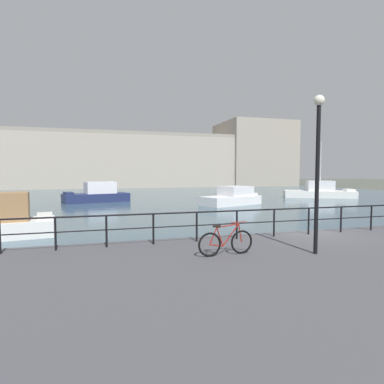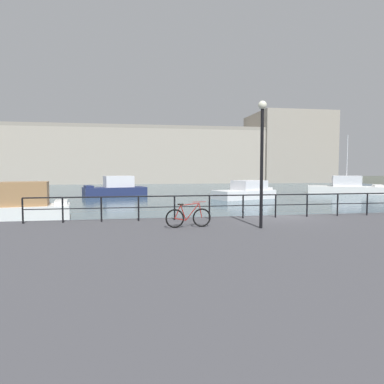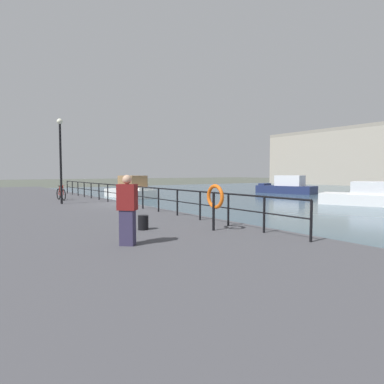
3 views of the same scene
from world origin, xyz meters
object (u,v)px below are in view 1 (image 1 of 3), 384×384
moored_red_daysailer (97,194)px  parked_bicycle (226,242)px  quay_lamp_post (318,154)px  moored_cabin_cruiser (320,191)px  harbor_building (170,160)px  moored_white_yacht (232,197)px

moored_red_daysailer → parked_bicycle: 27.68m
quay_lamp_post → parked_bicycle: bearing=167.4°
moored_cabin_cruiser → quay_lamp_post: 33.66m
moored_cabin_cruiser → moored_red_daysailer: bearing=-156.0°
harbor_building → moored_white_yacht: (-2.94, -42.87, -5.34)m
moored_red_daysailer → moored_white_yacht: moored_red_daysailer is taller
moored_cabin_cruiser → moored_white_yacht: bearing=-132.7°
parked_bicycle → moored_red_daysailer: bearing=94.8°
moored_cabin_cruiser → moored_white_yacht: (-14.46, -5.19, -0.04)m
parked_bicycle → moored_cabin_cruiser: bearing=43.9°
moored_white_yacht → moored_red_daysailer: bearing=131.3°
harbor_building → parked_bicycle: harbor_building is taller
moored_cabin_cruiser → harbor_building: bearing=134.6°
moored_cabin_cruiser → moored_white_yacht: size_ratio=1.35×
harbor_building → parked_bicycle: size_ratio=41.60×
harbor_building → moored_white_yacht: harbor_building is taller
harbor_building → moored_cabin_cruiser: bearing=-73.0°
moored_white_yacht → quay_lamp_post: 22.21m
parked_bicycle → harbor_building: bearing=75.7°
moored_cabin_cruiser → moored_red_daysailer: 27.63m
quay_lamp_post → moored_red_daysailer: bearing=103.5°
moored_red_daysailer → moored_white_yacht: 14.84m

